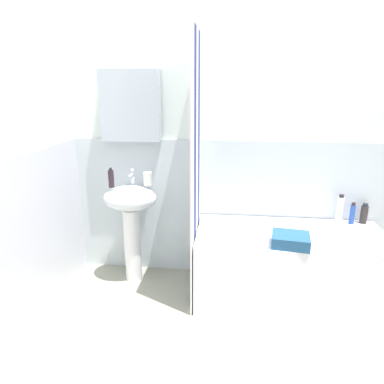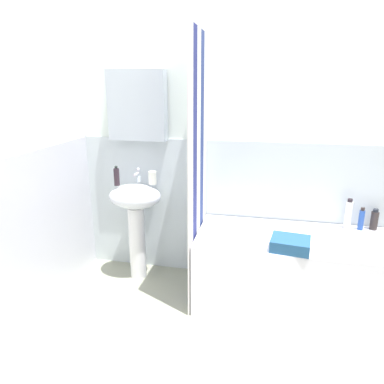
# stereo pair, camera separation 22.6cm
# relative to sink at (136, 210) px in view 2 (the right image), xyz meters

# --- Properties ---
(wall_back_tiled) EXTENTS (3.60, 0.18, 2.40)m
(wall_back_tiled) POSITION_rel_sink_xyz_m (0.96, 0.23, 0.52)
(wall_back_tiled) COLOR white
(wall_back_tiled) RESTS_ON ground_plane
(wall_left_tiled) EXTENTS (0.07, 1.81, 2.40)m
(wall_left_tiled) POSITION_rel_sink_xyz_m (-0.55, -0.69, 0.50)
(wall_left_tiled) COLOR white
(wall_left_tiled) RESTS_ON ground_plane
(sink) EXTENTS (0.44, 0.34, 0.84)m
(sink) POSITION_rel_sink_xyz_m (0.00, 0.00, 0.00)
(sink) COLOR white
(sink) RESTS_ON ground_plane
(faucet) EXTENTS (0.03, 0.12, 0.12)m
(faucet) POSITION_rel_sink_xyz_m (-0.00, 0.08, 0.29)
(faucet) COLOR silver
(faucet) RESTS_ON sink
(soap_dispenser) EXTENTS (0.05, 0.05, 0.17)m
(soap_dispenser) POSITION_rel_sink_xyz_m (-0.13, -0.04, 0.30)
(soap_dispenser) COLOR #2F222B
(soap_dispenser) RESTS_ON sink
(toothbrush_cup) EXTENTS (0.07, 0.07, 0.11)m
(toothbrush_cup) POSITION_rel_sink_xyz_m (0.14, 0.06, 0.28)
(toothbrush_cup) COLOR white
(toothbrush_cup) RESTS_ON sink
(bathtub) EXTENTS (1.42, 0.66, 0.56)m
(bathtub) POSITION_rel_sink_xyz_m (1.29, -0.14, -0.34)
(bathtub) COLOR white
(bathtub) RESTS_ON ground_plane
(shower_curtain) EXTENTS (0.01, 0.66, 2.00)m
(shower_curtain) POSITION_rel_sink_xyz_m (0.56, -0.14, 0.38)
(shower_curtain) COLOR white
(shower_curtain) RESTS_ON ground_plane
(shampoo_bottle) EXTENTS (0.06, 0.06, 0.17)m
(shampoo_bottle) POSITION_rel_sink_xyz_m (1.90, 0.14, 0.02)
(shampoo_bottle) COLOR #312A28
(shampoo_bottle) RESTS_ON bathtub
(lotion_bottle) EXTENTS (0.04, 0.04, 0.18)m
(lotion_bottle) POSITION_rel_sink_xyz_m (1.80, 0.11, 0.02)
(lotion_bottle) COLOR #254BA1
(lotion_bottle) RESTS_ON bathtub
(conditioner_bottle) EXTENTS (0.05, 0.05, 0.24)m
(conditioner_bottle) POSITION_rel_sink_xyz_m (1.70, 0.13, 0.05)
(conditioner_bottle) COLOR white
(conditioner_bottle) RESTS_ON bathtub
(towel_folded) EXTENTS (0.28, 0.25, 0.08)m
(towel_folded) POSITION_rel_sink_xyz_m (1.25, -0.36, -0.02)
(towel_folded) COLOR #255380
(towel_folded) RESTS_ON bathtub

